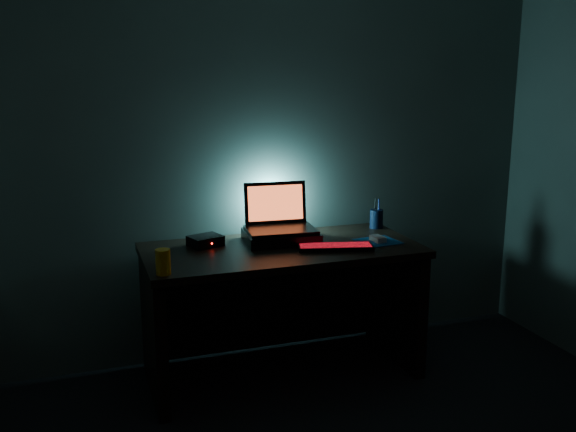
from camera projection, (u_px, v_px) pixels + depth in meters
The scene contains 10 objects.
room at pixel (454, 224), 1.89m from camera, with size 3.50×4.00×2.50m.
desk at pixel (279, 289), 3.60m from camera, with size 1.50×0.70×0.75m.
riser at pixel (281, 236), 3.59m from camera, with size 0.40×0.30×0.06m, color black.
laptop at pixel (279, 219), 3.62m from camera, with size 0.40×0.31×0.26m.
keyboard at pixel (335, 247), 3.45m from camera, with size 0.42×0.22×0.02m.
mousepad at pixel (378, 241), 3.60m from camera, with size 0.22×0.20×0.00m, color navy.
mouse at pixel (378, 239), 3.59m from camera, with size 0.06×0.09×0.03m, color #949298.
pen_cup at pixel (376, 219), 3.90m from camera, with size 0.08×0.08×0.11m, color black.
juice_glass at pixel (163, 262), 3.02m from camera, with size 0.07×0.07×0.12m, color orange.
router at pixel (205, 241), 3.51m from camera, with size 0.20×0.18×0.06m.
Camera 1 is at (-1.06, -1.58, 1.70)m, focal length 40.00 mm.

